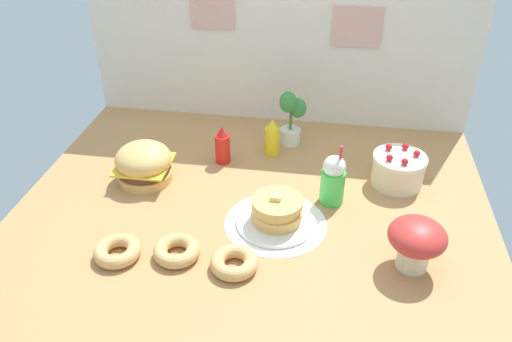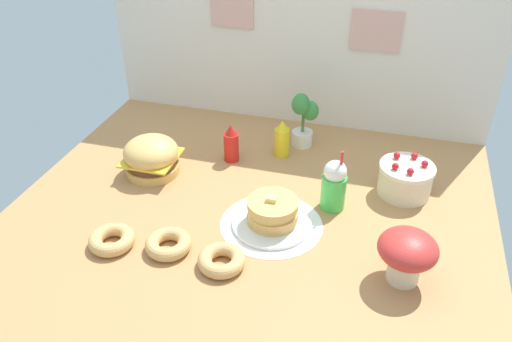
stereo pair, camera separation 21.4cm
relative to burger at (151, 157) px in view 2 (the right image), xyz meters
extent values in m
cube|color=#B27F4C|center=(0.53, -0.17, -0.10)|extent=(2.05, 1.78, 0.02)
cube|color=silver|center=(0.53, 0.72, 0.40)|extent=(2.05, 0.03, 0.97)
cube|color=#D8A599|center=(0.19, 0.70, 0.55)|extent=(0.23, 0.01, 0.26)
cube|color=#D8A599|center=(0.93, 0.70, 0.47)|extent=(0.25, 0.01, 0.20)
cylinder|color=white|center=(0.64, -0.23, -0.09)|extent=(0.43, 0.43, 0.00)
cylinder|color=#DBA859|center=(0.00, 0.00, -0.07)|extent=(0.25, 0.25, 0.04)
cylinder|color=#59331E|center=(0.00, 0.00, -0.03)|extent=(0.23, 0.23, 0.03)
cube|color=yellow|center=(0.00, 0.00, -0.01)|extent=(0.24, 0.24, 0.01)
ellipsoid|color=#E5B260|center=(0.00, 0.00, 0.02)|extent=(0.26, 0.26, 0.15)
cylinder|color=white|center=(0.64, -0.23, -0.08)|extent=(0.33, 0.33, 0.01)
cylinder|color=#E0AD5B|center=(0.65, -0.23, -0.06)|extent=(0.21, 0.21, 0.03)
cylinder|color=#E0AD5B|center=(0.65, -0.23, -0.03)|extent=(0.21, 0.21, 0.03)
cylinder|color=#E0AD5B|center=(0.65, -0.23, 0.00)|extent=(0.20, 0.20, 0.03)
cylinder|color=#E0AD5B|center=(0.65, -0.24, 0.03)|extent=(0.21, 0.21, 0.03)
cube|color=#F7E072|center=(0.64, -0.23, 0.05)|extent=(0.04, 0.04, 0.02)
cylinder|color=beige|center=(1.16, 0.15, -0.03)|extent=(0.23, 0.23, 0.13)
cylinder|color=#F4EACC|center=(1.16, 0.15, 0.05)|extent=(0.24, 0.24, 0.02)
sphere|color=red|center=(1.23, 0.16, 0.07)|extent=(0.03, 0.03, 0.03)
sphere|color=red|center=(1.19, 0.22, 0.07)|extent=(0.03, 0.03, 0.03)
sphere|color=red|center=(1.11, 0.20, 0.07)|extent=(0.03, 0.03, 0.03)
sphere|color=red|center=(1.11, 0.11, 0.07)|extent=(0.03, 0.03, 0.03)
sphere|color=red|center=(1.17, 0.08, 0.07)|extent=(0.03, 0.03, 0.03)
cylinder|color=red|center=(0.33, 0.21, -0.02)|extent=(0.07, 0.07, 0.15)
cone|color=red|center=(0.33, 0.21, 0.08)|extent=(0.06, 0.06, 0.05)
cylinder|color=yellow|center=(0.56, 0.33, -0.02)|extent=(0.07, 0.07, 0.15)
cone|color=yellow|center=(0.56, 0.33, 0.08)|extent=(0.06, 0.06, 0.05)
cylinder|color=green|center=(0.87, -0.04, -0.01)|extent=(0.11, 0.11, 0.16)
sphere|color=white|center=(0.87, -0.04, 0.09)|extent=(0.10, 0.10, 0.10)
cylinder|color=red|center=(0.89, -0.04, 0.13)|extent=(0.01, 0.04, 0.16)
torus|color=tan|center=(0.07, -0.52, -0.06)|extent=(0.18, 0.18, 0.05)
torus|color=#F2E5C6|center=(0.07, -0.52, -0.06)|extent=(0.17, 0.17, 0.05)
torus|color=tan|center=(0.30, -0.49, -0.06)|extent=(0.18, 0.18, 0.05)
torus|color=brown|center=(0.30, -0.49, -0.06)|extent=(0.17, 0.17, 0.05)
torus|color=tan|center=(0.53, -0.52, -0.06)|extent=(0.18, 0.18, 0.05)
torus|color=#D89ED8|center=(0.53, -0.52, -0.06)|extent=(0.17, 0.17, 0.05)
cylinder|color=white|center=(0.63, 0.45, -0.05)|extent=(0.11, 0.11, 0.08)
cylinder|color=#4C7238|center=(0.63, 0.45, 0.06)|extent=(0.02, 0.02, 0.14)
ellipsoid|color=#38843D|center=(0.67, 0.45, 0.12)|extent=(0.09, 0.06, 0.11)
ellipsoid|color=#38843D|center=(0.61, 0.48, 0.14)|extent=(0.09, 0.06, 0.11)
ellipsoid|color=#38843D|center=(0.62, 0.42, 0.15)|extent=(0.09, 0.06, 0.11)
cylinder|color=beige|center=(1.18, -0.40, -0.04)|extent=(0.12, 0.12, 0.10)
ellipsoid|color=red|center=(1.18, -0.40, 0.06)|extent=(0.21, 0.21, 0.12)
camera|label=1|loc=(0.83, -1.89, 1.27)|focal=35.95mm
camera|label=2|loc=(1.03, -1.84, 1.27)|focal=35.95mm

